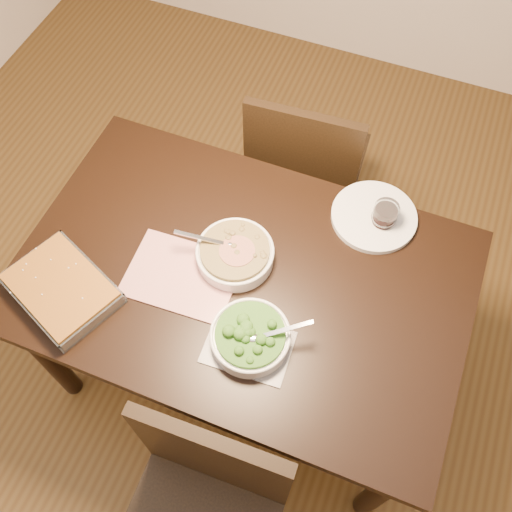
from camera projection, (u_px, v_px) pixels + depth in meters
ground at (246, 359)px, 2.42m from camera, size 4.00×4.00×0.00m
table at (243, 290)px, 1.86m from camera, size 1.40×0.90×0.75m
magazine_a at (182, 275)px, 1.77m from camera, size 0.35×0.26×0.01m
magazine_b at (248, 347)px, 1.65m from camera, size 0.26×0.19×0.00m
coaster at (382, 224)px, 1.87m from camera, size 0.12×0.12×0.00m
stew_bowl at (235, 254)px, 1.78m from camera, size 0.27×0.25×0.09m
broccoli_bowl at (250, 337)px, 1.64m from camera, size 0.25×0.23×0.09m
baking_dish at (62, 289)px, 1.72m from camera, size 0.39×0.35×0.06m
wine_tumbler at (385, 215)px, 1.83m from camera, size 0.08×0.08×0.09m
dinner_plate at (374, 216)px, 1.87m from camera, size 0.28×0.28×0.02m
chair_near at (203, 510)px, 1.65m from camera, size 0.45×0.45×0.93m
chair_far at (305, 166)px, 2.30m from camera, size 0.46×0.46×0.92m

